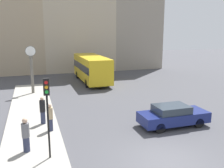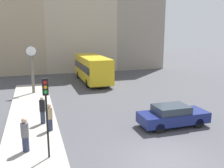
{
  "view_description": "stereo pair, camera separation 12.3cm",
  "coord_description": "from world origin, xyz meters",
  "px_view_note": "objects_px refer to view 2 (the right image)",
  "views": [
    {
      "loc": [
        -5.63,
        -9.29,
        5.91
      ],
      "look_at": [
        -0.12,
        7.64,
        2.12
      ],
      "focal_mm": 40.0,
      "sensor_mm": 36.0,
      "label": 1
    },
    {
      "loc": [
        -5.51,
        -9.32,
        5.91
      ],
      "look_at": [
        -0.12,
        7.64,
        2.12
      ],
      "focal_mm": 40.0,
      "sensor_mm": 36.0,
      "label": 2
    }
  ],
  "objects_px": {
    "pedestrian_black_jacket": "(42,110)",
    "pedestrian_grey_jacket": "(25,135)",
    "traffic_light_near": "(46,102)",
    "pedestrian_tan_coat": "(50,117)",
    "street_clock": "(32,69)",
    "bus_distant": "(92,67)",
    "sedan_car": "(173,116)"
  },
  "relations": [
    {
      "from": "pedestrian_black_jacket",
      "to": "pedestrian_grey_jacket",
      "type": "distance_m",
      "value": 3.75
    },
    {
      "from": "pedestrian_grey_jacket",
      "to": "pedestrian_black_jacket",
      "type": "bearing_deg",
      "value": 75.18
    },
    {
      "from": "traffic_light_near",
      "to": "pedestrian_grey_jacket",
      "type": "xyz_separation_m",
      "value": [
        -1.03,
        0.96,
        -1.83
      ]
    },
    {
      "from": "pedestrian_tan_coat",
      "to": "street_clock",
      "type": "bearing_deg",
      "value": 94.86
    },
    {
      "from": "bus_distant",
      "to": "traffic_light_near",
      "type": "distance_m",
      "value": 18.35
    },
    {
      "from": "pedestrian_tan_coat",
      "to": "pedestrian_black_jacket",
      "type": "height_order",
      "value": "pedestrian_black_jacket"
    },
    {
      "from": "bus_distant",
      "to": "pedestrian_tan_coat",
      "type": "xyz_separation_m",
      "value": [
        -5.84,
        -13.99,
        -0.75
      ]
    },
    {
      "from": "traffic_light_near",
      "to": "sedan_car",
      "type": "bearing_deg",
      "value": 14.74
    },
    {
      "from": "sedan_car",
      "to": "traffic_light_near",
      "type": "distance_m",
      "value": 8.28
    },
    {
      "from": "traffic_light_near",
      "to": "pedestrian_grey_jacket",
      "type": "distance_m",
      "value": 2.31
    },
    {
      "from": "bus_distant",
      "to": "pedestrian_grey_jacket",
      "type": "distance_m",
      "value": 17.81
    },
    {
      "from": "sedan_car",
      "to": "traffic_light_near",
      "type": "bearing_deg",
      "value": -165.26
    },
    {
      "from": "pedestrian_black_jacket",
      "to": "pedestrian_grey_jacket",
      "type": "relative_size",
      "value": 1.02
    },
    {
      "from": "traffic_light_near",
      "to": "pedestrian_grey_jacket",
      "type": "height_order",
      "value": "traffic_light_near"
    },
    {
      "from": "traffic_light_near",
      "to": "pedestrian_black_jacket",
      "type": "xyz_separation_m",
      "value": [
        -0.07,
        4.59,
        -1.82
      ]
    },
    {
      "from": "sedan_car",
      "to": "bus_distant",
      "type": "distance_m",
      "value": 15.35
    },
    {
      "from": "sedan_car",
      "to": "pedestrian_black_jacket",
      "type": "height_order",
      "value": "pedestrian_black_jacket"
    },
    {
      "from": "traffic_light_near",
      "to": "pedestrian_black_jacket",
      "type": "relative_size",
      "value": 2.16
    },
    {
      "from": "bus_distant",
      "to": "pedestrian_grey_jacket",
      "type": "xyz_separation_m",
      "value": [
        -7.15,
        -16.3,
        -0.72
      ]
    },
    {
      "from": "sedan_car",
      "to": "traffic_light_near",
      "type": "xyz_separation_m",
      "value": [
        -7.73,
        -2.03,
        2.14
      ]
    },
    {
      "from": "street_clock",
      "to": "pedestrian_black_jacket",
      "type": "height_order",
      "value": "street_clock"
    },
    {
      "from": "sedan_car",
      "to": "pedestrian_tan_coat",
      "type": "xyz_separation_m",
      "value": [
        -7.45,
        1.24,
        0.28
      ]
    },
    {
      "from": "street_clock",
      "to": "pedestrian_grey_jacket",
      "type": "distance_m",
      "value": 12.33
    },
    {
      "from": "bus_distant",
      "to": "pedestrian_black_jacket",
      "type": "height_order",
      "value": "bus_distant"
    },
    {
      "from": "traffic_light_near",
      "to": "pedestrian_tan_coat",
      "type": "distance_m",
      "value": 3.78
    },
    {
      "from": "sedan_car",
      "to": "traffic_light_near",
      "type": "relative_size",
      "value": 1.17
    },
    {
      "from": "sedan_car",
      "to": "pedestrian_black_jacket",
      "type": "distance_m",
      "value": 8.22
    },
    {
      "from": "pedestrian_black_jacket",
      "to": "traffic_light_near",
      "type": "bearing_deg",
      "value": -89.13
    },
    {
      "from": "bus_distant",
      "to": "pedestrian_black_jacket",
      "type": "xyz_separation_m",
      "value": [
        -6.19,
        -12.67,
        -0.7
      ]
    },
    {
      "from": "pedestrian_tan_coat",
      "to": "pedestrian_grey_jacket",
      "type": "bearing_deg",
      "value": -119.64
    },
    {
      "from": "pedestrian_tan_coat",
      "to": "pedestrian_grey_jacket",
      "type": "relative_size",
      "value": 0.96
    },
    {
      "from": "bus_distant",
      "to": "street_clock",
      "type": "relative_size",
      "value": 2.02
    }
  ]
}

